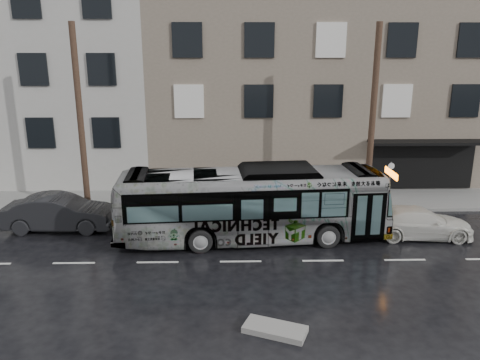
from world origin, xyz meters
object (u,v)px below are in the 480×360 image
object	(u,v)px
utility_pole_rear	(80,121)
dark_sedan	(60,213)
sign_post	(389,185)
bus	(252,204)
utility_pole_front	(372,120)
white_sedan	(419,222)

from	to	relation	value
utility_pole_rear	dark_sedan	world-z (taller)	utility_pole_rear
sign_post	bus	distance (m)	7.94
utility_pole_front	bus	xyz separation A→B (m)	(-5.97, -3.59, -3.06)
sign_post	white_sedan	bearing A→B (deg)	-86.55
bus	dark_sedan	size ratio (longest dim) A/B	2.33
utility_pole_rear	dark_sedan	distance (m)	4.49
utility_pole_front	bus	world-z (taller)	utility_pole_front
bus	white_sedan	bearing A→B (deg)	-93.16
utility_pole_front	sign_post	size ratio (longest dim) A/B	3.75
sign_post	bus	size ratio (longest dim) A/B	0.21
utility_pole_front	sign_post	distance (m)	3.48
utility_pole_rear	bus	distance (m)	9.31
sign_post	white_sedan	size ratio (longest dim) A/B	0.53
utility_pole_front	utility_pole_rear	size ratio (longest dim) A/B	1.00
sign_post	dark_sedan	size ratio (longest dim) A/B	0.49
utility_pole_rear	sign_post	distance (m)	15.46
utility_pole_front	bus	bearing A→B (deg)	-149.01
white_sedan	utility_pole_front	bearing A→B (deg)	23.84
utility_pole_front	dark_sedan	bearing A→B (deg)	-171.25
sign_post	bus	world-z (taller)	bus
utility_pole_rear	sign_post	bearing A→B (deg)	0.00
utility_pole_front	utility_pole_rear	bearing A→B (deg)	180.00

